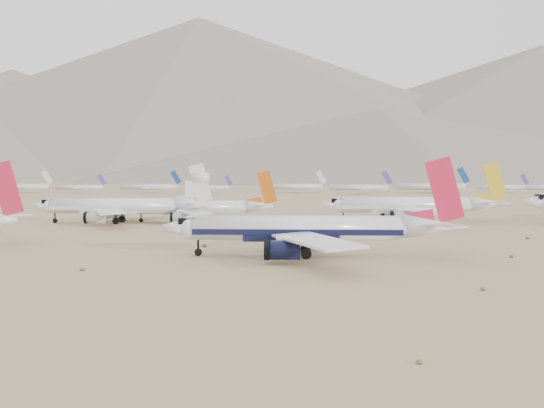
# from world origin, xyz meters

# --- Properties ---
(ground) EXTENTS (7000.00, 7000.00, 0.00)m
(ground) POSITION_xyz_m (0.00, 0.00, 0.00)
(ground) COLOR #997C59
(ground) RESTS_ON ground
(main_airliner) EXTENTS (49.17, 48.03, 17.35)m
(main_airliner) POSITION_xyz_m (-10.05, 1.60, 4.77)
(main_airliner) COLOR white
(main_airliner) RESTS_ON ground
(row2_gold_tail) EXTENTS (50.13, 49.03, 17.85)m
(row2_gold_tail) POSITION_xyz_m (20.90, 72.90, 4.99)
(row2_gold_tail) COLOR white
(row2_gold_tail) RESTS_ON ground
(row2_orange_tail) EXTENTS (42.82, 41.89, 15.28)m
(row2_orange_tail) POSITION_xyz_m (-40.91, 71.69, 4.29)
(row2_orange_tail) COLOR white
(row2_orange_tail) RESTS_ON ground
(row2_white_trijet) EXTENTS (48.96, 47.85, 17.35)m
(row2_white_trijet) POSITION_xyz_m (-61.98, 68.28, 5.02)
(row2_white_trijet) COLOR white
(row2_white_trijet) RESTS_ON ground
(distant_storage_row) EXTENTS (521.87, 61.77, 16.12)m
(distant_storage_row) POSITION_xyz_m (-12.14, 318.19, 4.41)
(distant_storage_row) COLOR silver
(distant_storage_row) RESTS_ON ground
(mountain_range) EXTENTS (7354.00, 3024.00, 470.00)m
(mountain_range) POSITION_xyz_m (70.18, 1648.01, 190.32)
(mountain_range) COLOR slate
(mountain_range) RESTS_ON ground
(desert_scrub) EXTENTS (219.83, 121.67, 0.63)m
(desert_scrub) POSITION_xyz_m (-26.91, -24.06, 0.28)
(desert_scrub) COLOR brown
(desert_scrub) RESTS_ON ground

